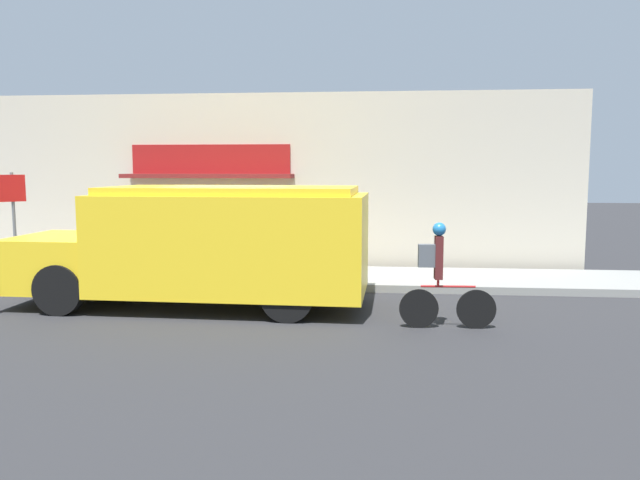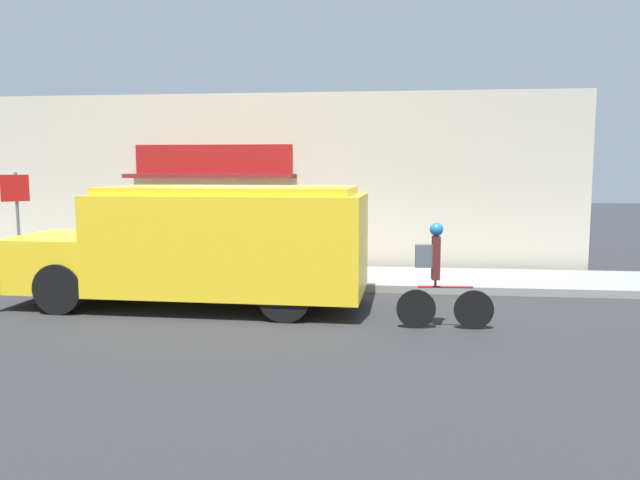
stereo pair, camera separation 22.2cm
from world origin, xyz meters
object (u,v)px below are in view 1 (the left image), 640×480
at_px(trash_bin, 230,251).
at_px(school_bus, 207,244).
at_px(stop_sign_post, 13,206).
at_px(cyclist, 441,277).

bearing_deg(trash_bin, school_bus, -82.88).
bearing_deg(school_bus, stop_sign_post, 158.45).
bearing_deg(trash_bin, cyclist, -45.58).
bearing_deg(stop_sign_post, cyclist, -19.79).
height_order(school_bus, trash_bin, school_bus).
bearing_deg(stop_sign_post, trash_bin, 16.25).
relative_size(stop_sign_post, trash_bin, 2.86).
bearing_deg(stop_sign_post, school_bus, -22.98).
bearing_deg(cyclist, trash_bin, 131.66).
xyz_separation_m(cyclist, stop_sign_post, (-9.15, 3.29, 0.86)).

